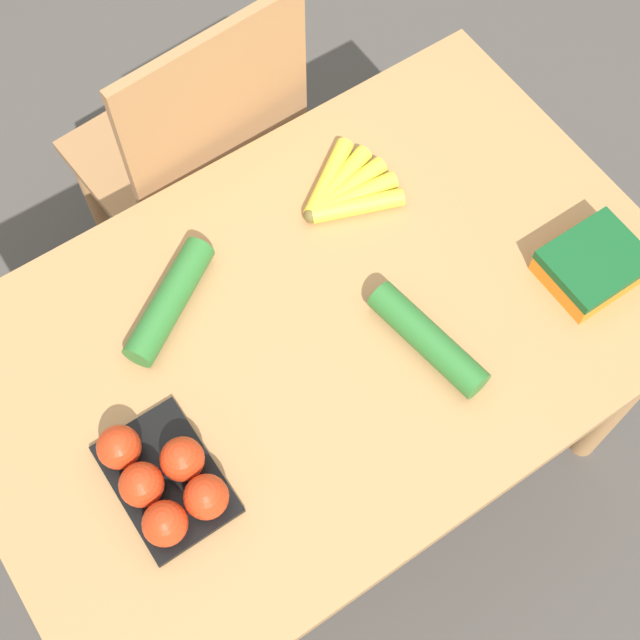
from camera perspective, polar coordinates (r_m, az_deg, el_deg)
ground_plane at (r=2.16m, az=0.00°, el=-8.86°), size 12.00×12.00×0.00m
dining_table at (r=1.58m, az=0.00°, el=-2.25°), size 1.21×0.77×0.73m
chair at (r=1.94m, az=-7.75°, el=9.87°), size 0.45×0.43×0.99m
banana_bunch at (r=1.60m, az=1.55°, el=8.23°), size 0.18×0.18×0.03m
tomato_pack at (r=1.37m, az=-10.00°, el=-10.14°), size 0.15×0.22×0.08m
carrot_bag at (r=1.57m, az=17.10°, el=3.48°), size 0.16×0.13×0.06m
cucumber_near at (r=1.49m, az=-9.60°, el=1.21°), size 0.22×0.17×0.05m
cucumber_far at (r=1.45m, az=6.92°, el=-1.22°), size 0.09×0.23×0.05m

